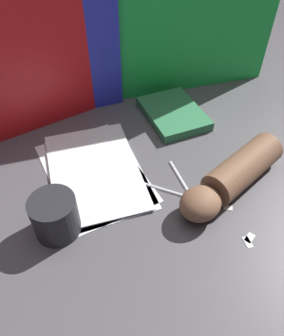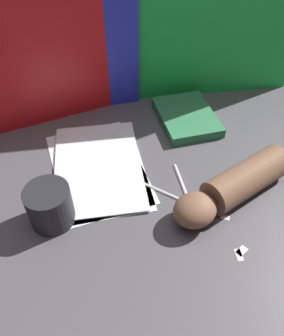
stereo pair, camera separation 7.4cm
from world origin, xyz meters
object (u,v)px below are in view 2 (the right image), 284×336
(hand_forearm, at_px, (234,186))
(mug, at_px, (50,206))
(paper_stack, at_px, (99,166))
(book_closed, at_px, (186,117))
(scissors, at_px, (187,200))

(hand_forearm, distance_m, mug, 0.40)
(paper_stack, distance_m, mug, 0.18)
(book_closed, bearing_deg, paper_stack, -154.56)
(book_closed, height_order, scissors, book_closed)
(paper_stack, relative_size, book_closed, 1.65)
(paper_stack, bearing_deg, book_closed, 25.44)
(paper_stack, height_order, hand_forearm, hand_forearm)
(book_closed, xyz_separation_m, scissors, (-0.10, -0.29, -0.01))
(book_closed, relative_size, scissors, 1.16)
(paper_stack, relative_size, hand_forearm, 1.06)
(paper_stack, height_order, mug, mug)
(mug, bearing_deg, scissors, -4.61)
(book_closed, height_order, hand_forearm, hand_forearm)
(book_closed, xyz_separation_m, hand_forearm, (0.00, -0.30, 0.03))
(scissors, bearing_deg, mug, 175.39)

